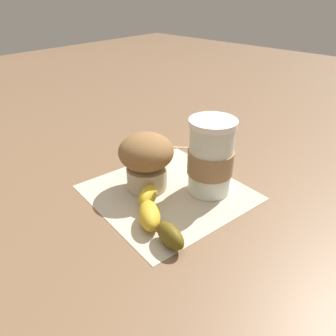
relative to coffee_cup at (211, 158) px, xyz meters
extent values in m
plane|color=brown|center=(0.06, -0.05, -0.07)|extent=(3.00, 3.00, 0.00)
cube|color=beige|center=(0.06, -0.05, -0.07)|extent=(0.30, 0.30, 0.00)
cylinder|color=silver|center=(0.00, 0.00, 0.00)|extent=(0.08, 0.08, 0.13)
cylinder|color=white|center=(0.00, 0.00, 0.07)|extent=(0.08, 0.08, 0.01)
cylinder|color=#997551|center=(0.00, 0.00, -0.01)|extent=(0.08, 0.08, 0.04)
cylinder|color=beige|center=(0.07, -0.09, -0.05)|extent=(0.08, 0.08, 0.04)
ellipsoid|color=olive|center=(0.07, -0.09, 0.01)|extent=(0.10, 0.10, 0.07)
ellipsoid|color=gold|center=(0.11, -0.05, -0.05)|extent=(0.06, 0.05, 0.03)
ellipsoid|color=gold|center=(0.14, -0.01, -0.05)|extent=(0.07, 0.07, 0.03)
ellipsoid|color=brown|center=(0.16, 0.05, -0.05)|extent=(0.04, 0.06, 0.03)
cube|color=tan|center=(-0.08, -0.18, -0.07)|extent=(0.07, 0.09, 0.00)
camera|label=1|loc=(0.42, 0.29, 0.27)|focal=35.00mm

